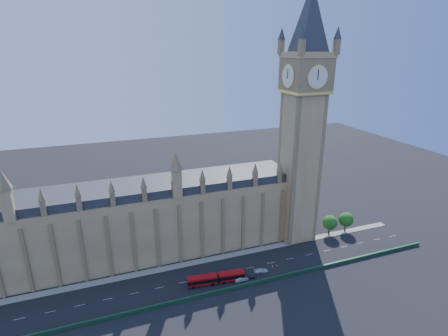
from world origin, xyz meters
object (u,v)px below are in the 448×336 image
object	(u,v)px
red_bus	(216,278)
car_grey	(248,276)
car_silver	(242,279)
car_white	(261,271)

from	to	relation	value
red_bus	car_grey	world-z (taller)	red_bus
car_silver	car_white	size ratio (longest dim) A/B	0.92
car_grey	car_silver	xyz separation A→B (m)	(-2.73, -0.62, -0.07)
red_bus	car_grey	bearing A→B (deg)	-0.12
car_grey	car_silver	bearing A→B (deg)	109.70
red_bus	car_silver	size ratio (longest dim) A/B	4.16
red_bus	car_white	size ratio (longest dim) A/B	3.82
car_grey	car_white	distance (m)	5.41
car_silver	red_bus	bearing A→B (deg)	75.08
red_bus	car_silver	distance (m)	8.58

